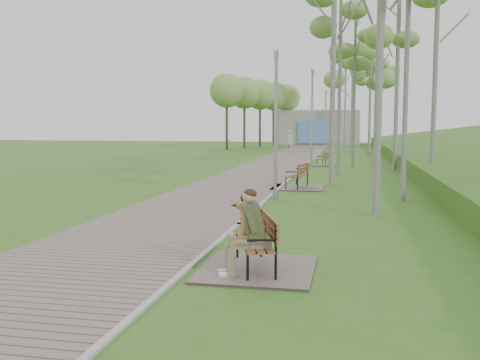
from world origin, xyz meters
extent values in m
plane|color=#32611B|center=(0.00, 0.00, 0.00)|extent=(120.00, 120.00, 0.00)
cube|color=#72625C|center=(-1.75, 21.50, 0.02)|extent=(3.50, 67.00, 0.04)
cube|color=#999993|center=(0.00, 21.50, 0.03)|extent=(0.10, 67.00, 0.05)
cube|color=#9E9E99|center=(-1.50, 51.00, 2.00)|extent=(10.00, 5.00, 4.00)
cube|color=#5C8BCD|center=(-1.50, 48.40, 1.50)|extent=(4.00, 0.20, 2.60)
cube|color=#72625C|center=(1.09, -5.23, 0.02)|extent=(1.77, 1.97, 0.04)
cube|color=brown|center=(1.04, -5.23, 0.44)|extent=(0.88, 1.54, 0.04)
cube|color=brown|center=(1.26, -5.15, 0.71)|extent=(0.50, 1.42, 0.32)
cube|color=#72625C|center=(0.65, 5.96, 0.02)|extent=(1.84, 2.04, 0.04)
cube|color=brown|center=(0.60, 5.96, 0.46)|extent=(0.70, 1.59, 0.04)
cube|color=brown|center=(0.84, 5.92, 0.74)|extent=(0.29, 1.52, 0.34)
cube|color=#72625C|center=(1.10, 17.03, 0.02)|extent=(1.53, 1.70, 0.04)
cube|color=brown|center=(1.05, 17.03, 0.38)|extent=(0.81, 1.33, 0.03)
cube|color=brown|center=(1.24, 16.96, 0.61)|extent=(0.49, 1.20, 0.28)
cylinder|color=gray|center=(0.22, 3.03, 0.13)|extent=(0.18, 0.18, 0.26)
cylinder|color=gray|center=(0.22, 3.03, 2.19)|extent=(0.11, 0.11, 4.38)
cylinder|color=gray|center=(0.22, 3.03, 4.43)|extent=(0.16, 0.16, 0.22)
cylinder|color=gray|center=(0.41, 15.94, 0.15)|extent=(0.20, 0.20, 0.31)
cylinder|color=gray|center=(0.41, 15.94, 2.55)|extent=(0.12, 0.12, 5.10)
cylinder|color=gray|center=(0.41, 15.94, 5.15)|extent=(0.18, 0.18, 0.26)
cylinder|color=gray|center=(0.37, 32.75, 0.15)|extent=(0.20, 0.20, 0.30)
cylinder|color=gray|center=(0.37, 32.75, 2.51)|extent=(0.12, 0.12, 5.02)
cylinder|color=gray|center=(0.37, 32.75, 5.07)|extent=(0.18, 0.18, 0.25)
imported|color=beige|center=(-2.70, 33.10, 0.92)|extent=(0.78, 0.64, 1.83)
cylinder|color=silver|center=(3.15, 0.49, 4.25)|extent=(0.20, 0.20, 8.49)
cylinder|color=silver|center=(4.07, 3.33, 4.40)|extent=(0.18, 0.18, 8.80)
cylinder|color=silver|center=(1.78, 7.50, 4.26)|extent=(0.18, 0.18, 8.52)
cylinder|color=silver|center=(5.67, 8.87, 4.94)|extent=(0.20, 0.20, 9.87)
cylinder|color=silver|center=(1.95, 11.51, 5.03)|extent=(0.19, 0.19, 10.05)
cylinder|color=silver|center=(4.68, 14.43, 4.97)|extent=(0.19, 0.19, 9.94)
ellipsoid|color=#7EA04D|center=(4.68, 14.43, 8.15)|extent=(2.76, 2.76, 4.37)
cylinder|color=silver|center=(2.63, 15.98, 4.13)|extent=(0.16, 0.16, 8.25)
ellipsoid|color=#7EA04D|center=(2.63, 15.98, 6.77)|extent=(2.31, 2.31, 3.63)
cylinder|color=silver|center=(3.88, 28.86, 4.27)|extent=(0.18, 0.18, 8.53)
ellipsoid|color=#7EA04D|center=(3.88, 28.86, 7.00)|extent=(2.64, 2.64, 3.75)
cylinder|color=silver|center=(2.57, 26.31, 3.91)|extent=(0.18, 0.18, 7.82)
ellipsoid|color=#7EA04D|center=(2.57, 26.31, 6.41)|extent=(2.66, 2.66, 3.44)
cylinder|color=silver|center=(4.47, 34.16, 4.24)|extent=(0.17, 0.17, 8.49)
ellipsoid|color=#7EA04D|center=(4.47, 34.16, 6.96)|extent=(2.43, 2.43, 3.74)
cylinder|color=silver|center=(1.87, 42.57, 5.25)|extent=(0.20, 0.20, 10.50)
ellipsoid|color=#7EA04D|center=(1.87, 42.57, 8.61)|extent=(2.95, 2.95, 4.62)
cylinder|color=silver|center=(5.34, 45.27, 5.09)|extent=(0.19, 0.19, 10.17)
ellipsoid|color=#7EA04D|center=(5.34, 45.27, 8.34)|extent=(2.77, 2.77, 4.48)
camera|label=1|loc=(2.49, -13.38, 2.29)|focal=40.00mm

